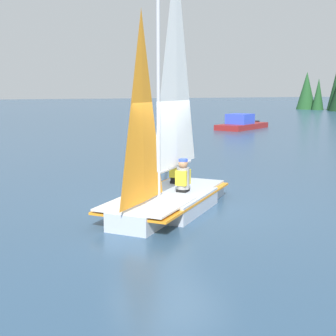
# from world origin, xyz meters

# --- Properties ---
(ground_plane) EXTENTS (260.00, 260.00, 0.00)m
(ground_plane) POSITION_xyz_m (0.00, 0.00, 0.00)
(ground_plane) COLOR #2D4C6B
(sailboat_main) EXTENTS (3.91, 4.12, 6.02)m
(sailboat_main) POSITION_xyz_m (-0.00, 0.00, 0.82)
(sailboat_main) COLOR #B2BCCC
(sailboat_main) RESTS_ON ground_plane
(sailor_helm) EXTENTS (0.42, 0.43, 1.16)m
(sailor_helm) POSITION_xyz_m (-0.07, 0.42, 0.63)
(sailor_helm) COLOR black
(sailor_helm) RESTS_ON ground_plane
(sailor_crew) EXTENTS (0.42, 0.43, 1.16)m
(sailor_crew) POSITION_xyz_m (-1.04, 0.72, 0.63)
(sailor_crew) COLOR black
(sailor_crew) RESTS_ON ground_plane
(motorboat_distant) EXTENTS (3.95, 5.05, 1.07)m
(motorboat_distant) POSITION_xyz_m (-18.34, 14.21, 0.37)
(motorboat_distant) COLOR maroon
(motorboat_distant) RESTS_ON ground_plane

